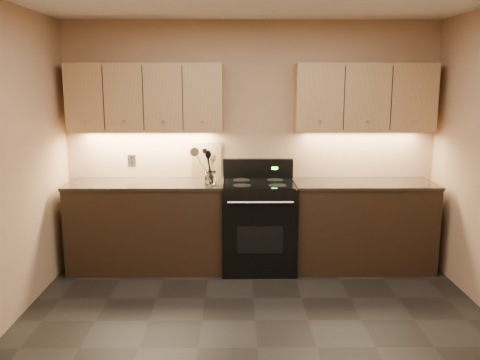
# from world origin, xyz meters

# --- Properties ---
(floor) EXTENTS (4.00, 4.00, 0.00)m
(floor) POSITION_xyz_m (0.00, 0.00, 0.00)
(floor) COLOR black
(floor) RESTS_ON ground
(wall_back) EXTENTS (4.00, 0.04, 2.60)m
(wall_back) POSITION_xyz_m (0.00, 2.00, 1.30)
(wall_back) COLOR tan
(wall_back) RESTS_ON ground
(counter_left) EXTENTS (1.62, 0.62, 0.93)m
(counter_left) POSITION_xyz_m (-1.10, 1.70, 0.47)
(counter_left) COLOR black
(counter_left) RESTS_ON ground
(counter_right) EXTENTS (1.46, 0.62, 0.93)m
(counter_right) POSITION_xyz_m (1.18, 1.70, 0.47)
(counter_right) COLOR black
(counter_right) RESTS_ON ground
(stove) EXTENTS (0.76, 0.68, 1.14)m
(stove) POSITION_xyz_m (0.08, 1.68, 0.48)
(stove) COLOR black
(stove) RESTS_ON ground
(upper_cab_left) EXTENTS (1.60, 0.30, 0.70)m
(upper_cab_left) POSITION_xyz_m (-1.10, 1.85, 1.80)
(upper_cab_left) COLOR tan
(upper_cab_left) RESTS_ON wall_back
(upper_cab_right) EXTENTS (1.44, 0.30, 0.70)m
(upper_cab_right) POSITION_xyz_m (1.18, 1.85, 1.80)
(upper_cab_right) COLOR tan
(upper_cab_right) RESTS_ON wall_back
(outlet_plate) EXTENTS (0.08, 0.01, 0.12)m
(outlet_plate) POSITION_xyz_m (-1.30, 1.99, 1.12)
(outlet_plate) COLOR #B2B5BA
(outlet_plate) RESTS_ON wall_back
(utensil_crock) EXTENTS (0.13, 0.13, 0.14)m
(utensil_crock) POSITION_xyz_m (-0.42, 1.57, 1.00)
(utensil_crock) COLOR white
(utensil_crock) RESTS_ON counter_left
(cutting_board) EXTENTS (0.32, 0.09, 0.40)m
(cutting_board) POSITION_xyz_m (-0.48, 1.97, 1.13)
(cutting_board) COLOR #D9BC75
(cutting_board) RESTS_ON counter_left
(wooden_spoon) EXTENTS (0.12, 0.13, 0.30)m
(wooden_spoon) POSITION_xyz_m (-0.45, 1.56, 1.09)
(wooden_spoon) COLOR #D9BC75
(wooden_spoon) RESTS_ON utensil_crock
(black_spoon) EXTENTS (0.08, 0.18, 0.36)m
(black_spoon) POSITION_xyz_m (-0.42, 1.60, 1.12)
(black_spoon) COLOR black
(black_spoon) RESTS_ON utensil_crock
(black_turner) EXTENTS (0.14, 0.10, 0.35)m
(black_turner) POSITION_xyz_m (-0.40, 1.56, 1.12)
(black_turner) COLOR black
(black_turner) RESTS_ON utensil_crock
(steel_spatula) EXTENTS (0.19, 0.15, 0.41)m
(steel_spatula) POSITION_xyz_m (-0.39, 1.59, 1.14)
(steel_spatula) COLOR silver
(steel_spatula) RESTS_ON utensil_crock
(steel_skimmer) EXTENTS (0.28, 0.12, 0.39)m
(steel_skimmer) POSITION_xyz_m (-0.40, 1.57, 1.14)
(steel_skimmer) COLOR silver
(steel_skimmer) RESTS_ON utensil_crock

